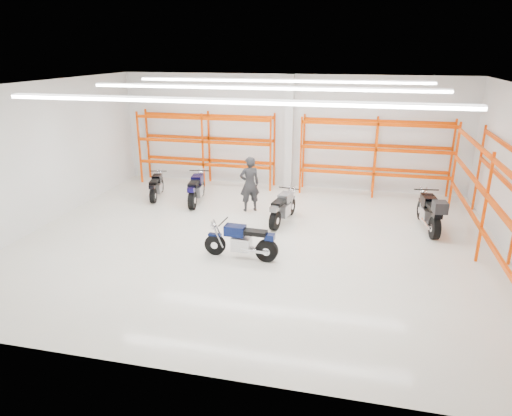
% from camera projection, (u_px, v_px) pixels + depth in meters
% --- Properties ---
extents(ground, '(14.00, 14.00, 0.00)m').
position_uv_depth(ground, '(256.00, 241.00, 13.60)').
color(ground, silver).
rests_on(ground, ground).
extents(room_shell, '(14.02, 12.02, 4.51)m').
position_uv_depth(room_shell, '(257.00, 131.00, 12.54)').
color(room_shell, silver).
rests_on(room_shell, ground).
extents(motorcycle_main, '(2.09, 0.69, 1.03)m').
position_uv_depth(motorcycle_main, '(244.00, 242.00, 12.32)').
color(motorcycle_main, black).
rests_on(motorcycle_main, ground).
extents(motorcycle_back_a, '(0.70, 1.90, 0.94)m').
position_uv_depth(motorcycle_back_a, '(156.00, 187.00, 17.36)').
color(motorcycle_back_a, black).
rests_on(motorcycle_back_a, ground).
extents(motorcycle_back_b, '(0.74, 2.24, 1.10)m').
position_uv_depth(motorcycle_back_b, '(196.00, 190.00, 16.77)').
color(motorcycle_back_b, black).
rests_on(motorcycle_back_b, ground).
extents(motorcycle_back_c, '(0.80, 2.13, 1.05)m').
position_uv_depth(motorcycle_back_c, '(282.00, 209.00, 14.84)').
color(motorcycle_back_c, black).
rests_on(motorcycle_back_c, ground).
extents(motorcycle_back_d, '(0.80, 2.44, 1.25)m').
position_uv_depth(motorcycle_back_d, '(430.00, 213.00, 14.14)').
color(motorcycle_back_d, black).
rests_on(motorcycle_back_d, ground).
extents(standing_man, '(0.85, 0.75, 1.95)m').
position_uv_depth(standing_man, '(250.00, 184.00, 15.83)').
color(standing_man, black).
rests_on(standing_man, ground).
extents(structural_column, '(0.32, 0.32, 4.50)m').
position_uv_depth(structural_column, '(289.00, 133.00, 18.21)').
color(structural_column, white).
rests_on(structural_column, ground).
extents(pallet_racking_back_left, '(5.67, 0.87, 3.00)m').
position_uv_depth(pallet_racking_back_left, '(206.00, 142.00, 18.77)').
color(pallet_racking_back_left, '#E63600').
rests_on(pallet_racking_back_left, ground).
extents(pallet_racking_back_right, '(5.67, 0.87, 3.00)m').
position_uv_depth(pallet_racking_back_right, '(376.00, 150.00, 17.32)').
color(pallet_racking_back_right, '#E63600').
rests_on(pallet_racking_back_right, ground).
extents(pallet_racking_side, '(0.87, 9.07, 3.00)m').
position_uv_depth(pallet_racking_side, '(504.00, 198.00, 11.62)').
color(pallet_racking_side, '#E63600').
rests_on(pallet_racking_side, ground).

